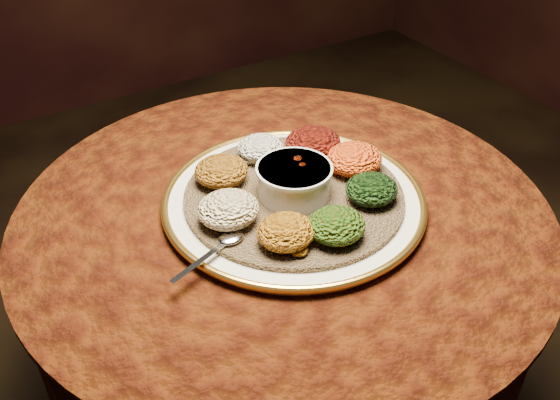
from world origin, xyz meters
TOP-DOWN VIEW (x-y plane):
  - table at (0.00, 0.00)m, footprint 0.96×0.96m
  - platter at (0.02, -0.01)m, footprint 0.57×0.57m
  - injera at (0.02, -0.01)m, footprint 0.45×0.45m
  - stew_bowl at (0.02, -0.01)m, footprint 0.13×0.13m
  - spoon at (-0.15, -0.07)m, footprint 0.15×0.07m
  - portion_ayib at (0.03, 0.13)m, footprint 0.09×0.08m
  - portion_kitfo at (0.12, 0.08)m, footprint 0.11×0.10m
  - portion_tikil at (0.15, -0.00)m, footprint 0.10×0.10m
  - portion_gomen at (0.12, -0.09)m, footprint 0.09×0.09m
  - portion_mixveg at (0.01, -0.14)m, footprint 0.10×0.09m
  - portion_kik at (-0.06, -0.11)m, footprint 0.09×0.09m
  - portion_timatim at (-0.12, -0.02)m, footprint 0.10×0.10m
  - portion_shiro at (-0.07, 0.09)m, footprint 0.10×0.09m

SIDE VIEW (x-z plane):
  - table at x=0.00m, z-range 0.19..0.92m
  - platter at x=0.02m, z-range 0.73..0.76m
  - injera at x=0.02m, z-range 0.75..0.76m
  - spoon at x=-0.15m, z-range 0.76..0.77m
  - portion_ayib at x=0.03m, z-range 0.76..0.80m
  - portion_gomen at x=0.12m, z-range 0.76..0.81m
  - portion_kik at x=-0.06m, z-range 0.76..0.81m
  - portion_mixveg at x=0.01m, z-range 0.76..0.81m
  - portion_shiro at x=-0.07m, z-range 0.76..0.81m
  - portion_timatim at x=-0.12m, z-range 0.76..0.81m
  - portion_tikil at x=0.15m, z-range 0.76..0.81m
  - portion_kitfo at x=0.12m, z-range 0.76..0.81m
  - stew_bowl at x=0.02m, z-range 0.77..0.82m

